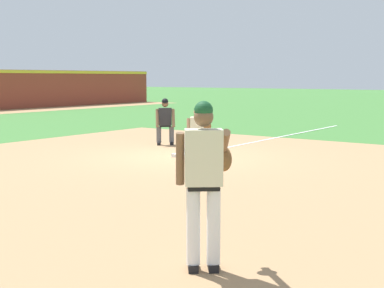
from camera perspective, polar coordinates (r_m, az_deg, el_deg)
ground_plane at (r=14.22m, az=-1.16°, el=-1.39°), size 160.00×160.00×0.00m
infield_dirt_patch at (r=10.06m, az=-0.47°, el=-4.93°), size 18.00×18.00×0.01m
foul_line_stripe at (r=19.02m, az=9.15°, el=0.71°), size 11.34×0.10×0.00m
first_base_bag at (r=14.21m, az=-1.16°, el=-1.21°), size 0.38×0.38×0.09m
baseball at (r=10.69m, az=-0.20°, el=-4.02°), size 0.07×0.07×0.07m
pitcher at (r=5.76m, az=1.37°, el=-3.36°), size 0.85×0.57×1.86m
first_baseman at (r=14.41m, az=0.68°, el=1.66°), size 0.79×1.06×1.34m
umpire at (r=16.66m, az=-2.88°, el=2.60°), size 0.66×0.68×1.46m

